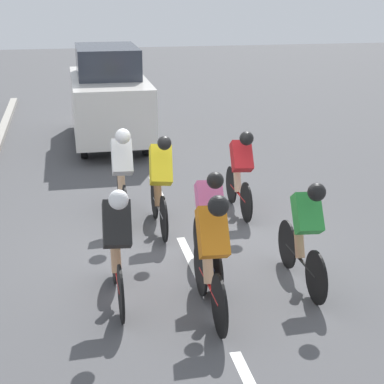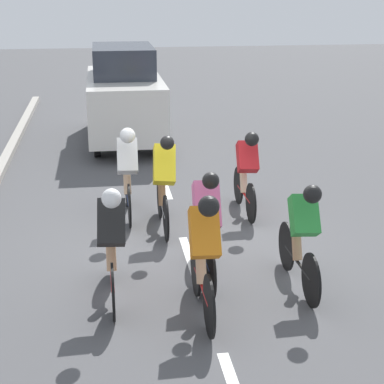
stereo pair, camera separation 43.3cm
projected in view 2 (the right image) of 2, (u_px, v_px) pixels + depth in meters
ground_plane at (185, 245)px, 9.38m from camera, size 60.00×60.00×0.00m
lane_stripe_mid at (189, 256)px, 9.00m from camera, size 0.12×1.40×0.01m
lane_stripe_far at (166, 187)px, 12.01m from camera, size 0.12×1.40×0.01m
cyclist_white at (128, 169)px, 10.22m from camera, size 0.33×1.70×1.55m
cyclist_black at (111, 241)px, 7.49m from camera, size 0.35×1.68×1.50m
cyclist_pink at (206, 224)px, 8.00m from camera, size 0.34×1.68×1.53m
cyclist_green at (302, 233)px, 7.82m from camera, size 0.34×1.69×1.44m
cyclist_red at (247, 170)px, 10.40m from camera, size 0.34×1.60×1.44m
cyclist_orange at (204, 252)px, 7.13m from camera, size 0.34×1.69×1.54m
cyclist_yellow at (164, 180)px, 9.72m from camera, size 0.37×1.69×1.55m
support_car at (124, 95)px, 15.18m from camera, size 1.70×4.25×2.25m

